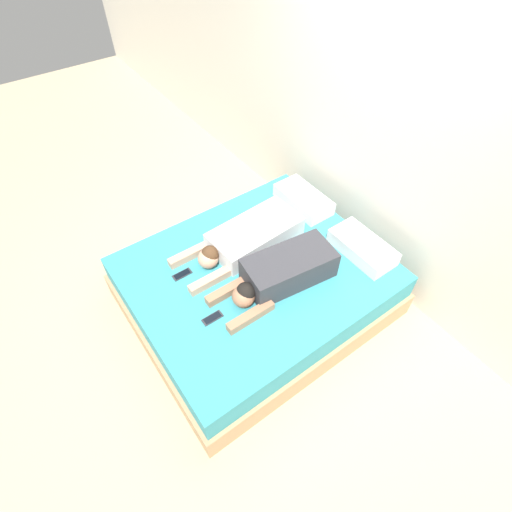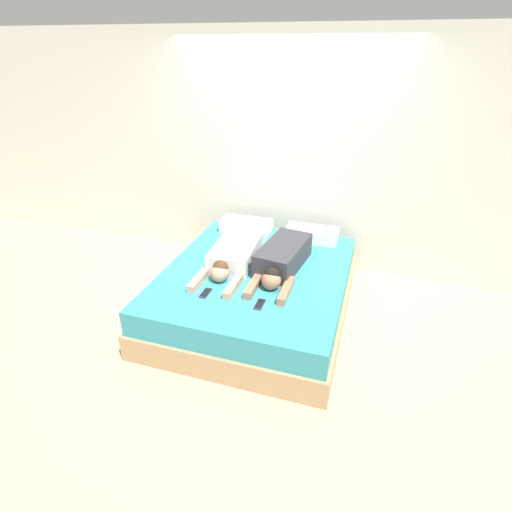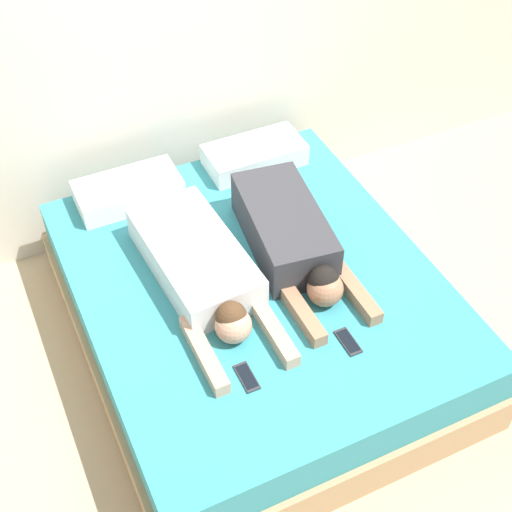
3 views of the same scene
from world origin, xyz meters
The scene contains 9 objects.
ground_plane centered at (0.00, 0.00, 0.00)m, with size 12.00×12.00×0.00m, color tan.
wall_back centered at (0.00, 1.18, 1.30)m, with size 12.00×0.06×2.60m.
bed centered at (0.00, 0.00, 0.24)m, with size 1.76×2.07×0.49m.
pillow_head_left centered at (-0.38, 0.83, 0.55)m, with size 0.57×0.29×0.13m.
pillow_head_right centered at (0.38, 0.83, 0.55)m, with size 0.57×0.29×0.13m.
person_left centered at (-0.25, 0.09, 0.58)m, with size 0.44×1.16×0.20m.
person_right centered at (0.23, 0.08, 0.60)m, with size 0.44×1.05×0.24m.
cell_phone_left centered at (-0.29, -0.53, 0.49)m, with size 0.06×0.16×0.01m.
cell_phone_right centered at (0.21, -0.55, 0.49)m, with size 0.06×0.16×0.01m.
Camera 2 is at (1.01, -3.17, 2.42)m, focal length 28.00 mm.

